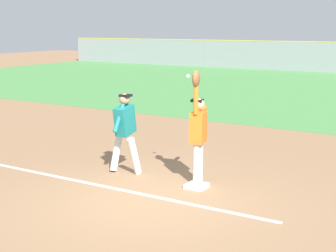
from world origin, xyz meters
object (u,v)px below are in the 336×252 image
object	(u,v)px
first_base	(197,186)
runner	(125,128)
baseball	(188,76)
parked_car_red	(238,56)
parked_car_silver	(318,58)
fielder	(198,129)

from	to	relation	value
first_base	runner	world-z (taller)	runner
baseball	parked_car_red	size ratio (longest dim) A/B	0.02
baseball	parked_car_silver	world-z (taller)	baseball
parked_car_red	parked_car_silver	world-z (taller)	same
fielder	first_base	bearing A→B (deg)	101.27
first_base	parked_car_silver	xyz separation A→B (m)	(-5.75, 30.68, 0.63)
fielder	runner	size ratio (longest dim) A/B	1.33
fielder	runner	bearing A→B (deg)	-8.25
parked_car_red	parked_car_silver	bearing A→B (deg)	11.41
fielder	parked_car_red	world-z (taller)	fielder
fielder	parked_car_silver	distance (m)	30.97
runner	baseball	bearing A→B (deg)	7.50
first_base	fielder	bearing A→B (deg)	114.54
parked_car_red	baseball	bearing A→B (deg)	-61.66
first_base	parked_car_red	world-z (taller)	parked_car_red
first_base	parked_car_silver	distance (m)	31.22
first_base	fielder	xyz separation A→B (m)	(-0.10, 0.23, 1.08)
baseball	parked_car_red	world-z (taller)	baseball
parked_car_silver	baseball	bearing A→B (deg)	-86.23
runner	parked_car_red	xyz separation A→B (m)	(-10.43, 30.07, -0.32)
parked_car_silver	parked_car_red	bearing A→B (deg)	178.43
fielder	parked_car_red	bearing A→B (deg)	-81.27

